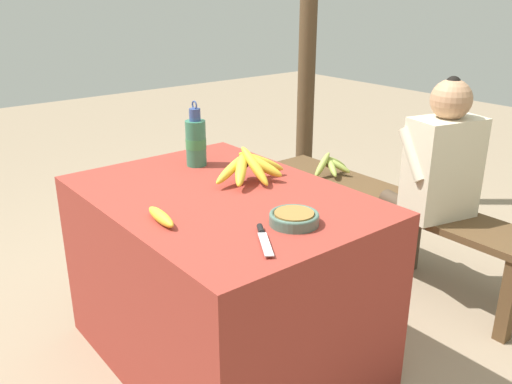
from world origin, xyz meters
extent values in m
plane|color=gray|center=(0.00, 0.00, 0.00)|extent=(12.00, 12.00, 0.00)
cube|color=maroon|center=(0.00, 0.00, 0.37)|extent=(1.21, 0.87, 0.75)
sphere|color=#4C381E|center=(-0.08, 0.17, 0.82)|extent=(0.05, 0.05, 0.05)
ellipsoid|color=gold|center=(-0.06, 0.10, 0.81)|extent=(0.09, 0.21, 0.11)
ellipsoid|color=gold|center=(-0.03, 0.12, 0.82)|extent=(0.18, 0.17, 0.12)
ellipsoid|color=gold|center=(-0.01, 0.17, 0.83)|extent=(0.19, 0.04, 0.15)
ellipsoid|color=gold|center=(-0.02, 0.21, 0.82)|extent=(0.19, 0.15, 0.12)
ellipsoid|color=gold|center=(-0.05, 0.24, 0.82)|extent=(0.11, 0.21, 0.12)
cylinder|color=#4C6B5B|center=(0.39, 0.03, 0.77)|extent=(0.17, 0.17, 0.03)
torus|color=#4C6B5B|center=(0.39, 0.03, 0.78)|extent=(0.17, 0.17, 0.01)
cylinder|color=olive|center=(0.39, 0.03, 0.79)|extent=(0.13, 0.13, 0.01)
cylinder|color=#337556|center=(-0.36, 0.12, 0.85)|extent=(0.09, 0.09, 0.20)
cylinder|color=#38844C|center=(-0.36, 0.12, 0.85)|extent=(0.09, 0.09, 0.04)
cylinder|color=#33477F|center=(-0.36, 0.12, 0.98)|extent=(0.05, 0.05, 0.05)
torus|color=#33477F|center=(-0.36, 0.12, 1.02)|extent=(0.04, 0.01, 0.04)
ellipsoid|color=gold|center=(0.10, -0.32, 0.77)|extent=(0.19, 0.06, 0.04)
cube|color=#BCBCC1|center=(0.46, -0.16, 0.76)|extent=(0.15, 0.11, 0.00)
cylinder|color=black|center=(0.37, -0.10, 0.76)|extent=(0.06, 0.05, 0.02)
cube|color=brown|center=(-0.06, 1.16, 0.42)|extent=(1.72, 0.32, 0.04)
cube|color=brown|center=(-0.82, 1.04, 0.20)|extent=(0.06, 0.06, 0.40)
cube|color=brown|center=(0.70, 1.04, 0.20)|extent=(0.06, 0.06, 0.40)
cube|color=brown|center=(-0.82, 1.28, 0.20)|extent=(0.06, 0.06, 0.40)
cylinder|color=#473828|center=(-0.03, 1.10, 0.22)|extent=(0.09, 0.09, 0.44)
cylinder|color=#473828|center=(0.09, 1.07, 0.45)|extent=(0.31, 0.16, 0.09)
cylinder|color=#473828|center=(0.02, 1.28, 0.22)|extent=(0.09, 0.09, 0.44)
cylinder|color=#473828|center=(0.14, 1.25, 0.45)|extent=(0.31, 0.16, 0.09)
cube|color=beige|center=(0.24, 1.13, 0.68)|extent=(0.28, 0.38, 0.49)
cylinder|color=beige|center=(0.17, 0.98, 0.76)|extent=(0.21, 0.11, 0.25)
cylinder|color=beige|center=(0.25, 1.29, 0.76)|extent=(0.21, 0.11, 0.25)
sphere|color=tan|center=(0.24, 1.13, 1.01)|extent=(0.19, 0.19, 0.19)
sphere|color=black|center=(0.24, 1.13, 1.09)|extent=(0.07, 0.07, 0.07)
sphere|color=#4C381E|center=(-0.53, 1.16, 0.51)|extent=(0.05, 0.05, 0.05)
ellipsoid|color=#9EB24C|center=(-0.52, 1.09, 0.51)|extent=(0.07, 0.17, 0.15)
ellipsoid|color=#9EB24C|center=(-0.48, 1.13, 0.50)|extent=(0.17, 0.11, 0.10)
ellipsoid|color=#9EB24C|center=(-0.48, 1.19, 0.50)|extent=(0.16, 0.11, 0.10)
ellipsoid|color=#9EB24C|center=(-0.52, 1.22, 0.50)|extent=(0.07, 0.16, 0.11)
cylinder|color=#4C3823|center=(-1.10, 1.49, 1.33)|extent=(0.12, 0.12, 2.66)
camera|label=1|loc=(1.62, -1.12, 1.50)|focal=38.00mm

